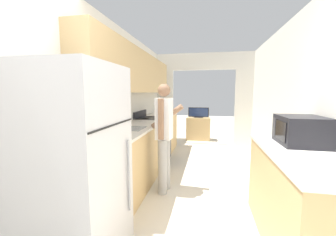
{
  "coord_description": "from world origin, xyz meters",
  "views": [
    {
      "loc": [
        0.14,
        -0.95,
        1.44
      ],
      "look_at": [
        -0.6,
        2.86,
        0.96
      ],
      "focal_mm": 22.0,
      "sensor_mm": 36.0,
      "label": 1
    }
  ],
  "objects_px": {
    "refrigerator": "(74,167)",
    "microwave": "(300,130)",
    "knife": "(162,115)",
    "range_oven": "(154,139)",
    "person": "(164,135)",
    "television": "(199,113)",
    "tv_cabinet": "(198,129)"
  },
  "relations": [
    {
      "from": "refrigerator",
      "to": "microwave",
      "type": "height_order",
      "value": "refrigerator"
    },
    {
      "from": "refrigerator",
      "to": "knife",
      "type": "height_order",
      "value": "refrigerator"
    },
    {
      "from": "range_oven",
      "to": "knife",
      "type": "distance_m",
      "value": 0.73
    },
    {
      "from": "person",
      "to": "television",
      "type": "distance_m",
      "value": 3.44
    },
    {
      "from": "person",
      "to": "knife",
      "type": "relative_size",
      "value": 5.13
    },
    {
      "from": "tv_cabinet",
      "to": "knife",
      "type": "distance_m",
      "value": 1.88
    },
    {
      "from": "refrigerator",
      "to": "tv_cabinet",
      "type": "bearing_deg",
      "value": 80.8
    },
    {
      "from": "range_oven",
      "to": "knife",
      "type": "height_order",
      "value": "range_oven"
    },
    {
      "from": "refrigerator",
      "to": "knife",
      "type": "xyz_separation_m",
      "value": [
        -0.0,
        3.25,
        0.09
      ]
    },
    {
      "from": "person",
      "to": "refrigerator",
      "type": "bearing_deg",
      "value": 166.97
    },
    {
      "from": "range_oven",
      "to": "tv_cabinet",
      "type": "bearing_deg",
      "value": 68.8
    },
    {
      "from": "refrigerator",
      "to": "tv_cabinet",
      "type": "height_order",
      "value": "refrigerator"
    },
    {
      "from": "person",
      "to": "tv_cabinet",
      "type": "relative_size",
      "value": 2.18
    },
    {
      "from": "person",
      "to": "television",
      "type": "bearing_deg",
      "value": -0.18
    },
    {
      "from": "television",
      "to": "knife",
      "type": "height_order",
      "value": "television"
    },
    {
      "from": "tv_cabinet",
      "to": "knife",
      "type": "relative_size",
      "value": 2.35
    },
    {
      "from": "person",
      "to": "knife",
      "type": "distance_m",
      "value": 1.93
    },
    {
      "from": "refrigerator",
      "to": "range_oven",
      "type": "height_order",
      "value": "refrigerator"
    },
    {
      "from": "refrigerator",
      "to": "microwave",
      "type": "bearing_deg",
      "value": 22.38
    },
    {
      "from": "television",
      "to": "knife",
      "type": "bearing_deg",
      "value": -116.86
    },
    {
      "from": "tv_cabinet",
      "to": "knife",
      "type": "height_order",
      "value": "knife"
    },
    {
      "from": "range_oven",
      "to": "knife",
      "type": "relative_size",
      "value": 3.47
    },
    {
      "from": "microwave",
      "to": "tv_cabinet",
      "type": "relative_size",
      "value": 0.67
    },
    {
      "from": "microwave",
      "to": "knife",
      "type": "xyz_separation_m",
      "value": [
        -2.0,
        2.43,
        -0.14
      ]
    },
    {
      "from": "tv_cabinet",
      "to": "television",
      "type": "height_order",
      "value": "television"
    },
    {
      "from": "television",
      "to": "tv_cabinet",
      "type": "bearing_deg",
      "value": 90.0
    },
    {
      "from": "tv_cabinet",
      "to": "television",
      "type": "xyz_separation_m",
      "value": [
        0.0,
        -0.04,
        0.49
      ]
    },
    {
      "from": "range_oven",
      "to": "tv_cabinet",
      "type": "height_order",
      "value": "range_oven"
    },
    {
      "from": "microwave",
      "to": "tv_cabinet",
      "type": "xyz_separation_m",
      "value": [
        -1.21,
        4.03,
        -0.72
      ]
    },
    {
      "from": "range_oven",
      "to": "microwave",
      "type": "height_order",
      "value": "microwave"
    },
    {
      "from": "range_oven",
      "to": "tv_cabinet",
      "type": "relative_size",
      "value": 1.48
    },
    {
      "from": "range_oven",
      "to": "person",
      "type": "xyz_separation_m",
      "value": [
        0.51,
        -1.3,
        0.37
      ]
    }
  ]
}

